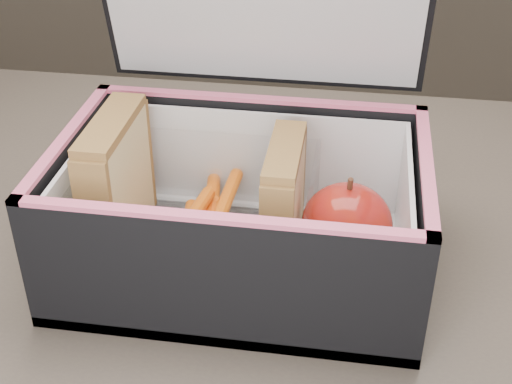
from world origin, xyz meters
TOP-DOWN VIEW (x-y plane):
  - lunch_bag at (-0.01, 0.06)m, footprint 0.27×0.22m
  - plastic_tub at (-0.04, 0.06)m, footprint 0.17×0.12m
  - sandwich_left at (-0.10, 0.06)m, footprint 0.03×0.10m
  - sandwich_right at (0.03, 0.06)m, footprint 0.02×0.08m
  - carrot_sticks at (-0.04, 0.06)m, footprint 0.05×0.15m
  - paper_napkin at (0.07, 0.06)m, footprint 0.07×0.07m
  - red_apple at (0.07, 0.05)m, footprint 0.07×0.07m

SIDE VIEW (x-z plane):
  - paper_napkin at x=0.07m, z-range 0.76..0.77m
  - carrot_sticks at x=-0.04m, z-range 0.77..0.80m
  - plastic_tub at x=-0.04m, z-range 0.76..0.83m
  - red_apple at x=0.07m, z-range 0.77..0.84m
  - lunch_bag at x=-0.01m, z-range 0.67..0.95m
  - sandwich_right at x=0.03m, z-range 0.77..0.86m
  - sandwich_left at x=-0.10m, z-range 0.77..0.87m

